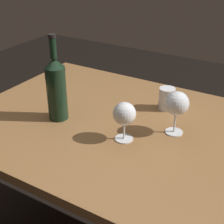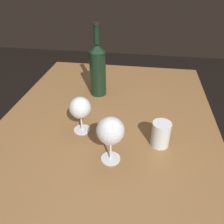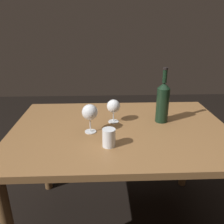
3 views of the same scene
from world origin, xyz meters
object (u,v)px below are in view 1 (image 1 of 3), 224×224
(wine_glass_left, at_px, (124,114))
(water_tumbler, at_px, (167,100))
(wine_bottle, at_px, (56,88))
(wine_glass_right, at_px, (177,104))

(wine_glass_left, xyz_separation_m, water_tumbler, (0.04, 0.30, -0.06))
(wine_bottle, bearing_deg, wine_glass_left, -0.78)
(wine_glass_left, height_order, wine_bottle, wine_bottle)
(wine_glass_left, distance_m, wine_glass_right, 0.20)
(wine_glass_left, distance_m, wine_bottle, 0.31)
(wine_glass_right, bearing_deg, water_tumbler, 121.65)
(wine_glass_left, bearing_deg, water_tumbler, 82.94)
(wine_glass_right, bearing_deg, wine_glass_left, -135.39)
(wine_glass_left, xyz_separation_m, wine_bottle, (-0.30, 0.00, 0.03))
(wine_glass_right, height_order, wine_bottle, wine_bottle)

